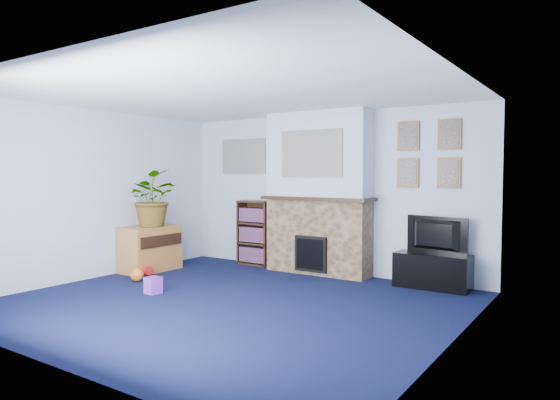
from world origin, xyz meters
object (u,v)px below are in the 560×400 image
Objects in this scene: tv_stand at (433,271)px; television at (434,235)px; bookshelf at (256,234)px; sideboard at (150,248)px.

television is (0.00, 0.02, 0.47)m from tv_stand.
tv_stand is 0.91× the size of bookshelf.
sideboard is at bearing 28.05° from television.
tv_stand is 1.14× the size of television.
television reaches higher than tv_stand.
television is 0.80× the size of bookshelf.
tv_stand is at bearing -1.50° from bookshelf.
bookshelf reaches higher than tv_stand.
bookshelf is at bearing 51.93° from sideboard.
tv_stand is 0.47m from television.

